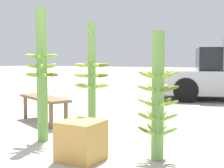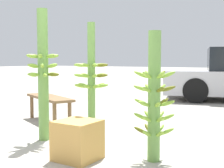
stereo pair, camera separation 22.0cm
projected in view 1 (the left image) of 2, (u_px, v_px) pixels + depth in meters
ground_plane at (82, 152)px, 3.47m from camera, size 80.00×80.00×0.00m
banana_stalk_left at (42, 74)px, 3.90m from camera, size 0.43×0.43×1.67m
banana_stalk_center at (92, 81)px, 3.76m from camera, size 0.43×0.42×1.48m
banana_stalk_right at (158, 98)px, 3.15m from camera, size 0.43×0.43×1.32m
market_bench at (44, 101)px, 5.09m from camera, size 1.29×0.83×0.43m
produce_crate at (81, 141)px, 3.19m from camera, size 0.41×0.41×0.41m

